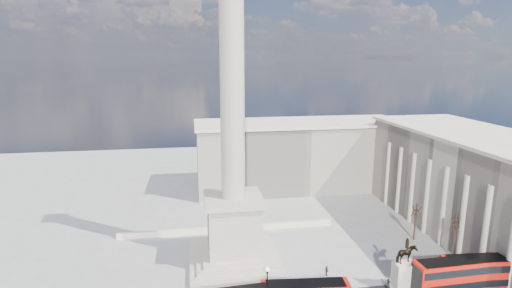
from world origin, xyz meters
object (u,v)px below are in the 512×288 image
object	(u,v)px
victorian_lamp	(267,288)
pedestrian_walking	(417,281)
pedestrian_crossing	(327,271)
pedestrian_standing	(387,284)
equestrian_statue	(405,272)
nelsons_column	(233,184)
red_bus_d	(487,273)
red_bus_c	(458,276)

from	to	relation	value
victorian_lamp	pedestrian_walking	world-z (taller)	victorian_lamp
pedestrian_walking	pedestrian_crossing	bearing A→B (deg)	134.45
victorian_lamp	pedestrian_standing	distance (m)	18.41
equestrian_statue	nelsons_column	bearing A→B (deg)	152.02
red_bus_d	pedestrian_walking	bearing A→B (deg)	169.94
red_bus_d	pedestrian_crossing	world-z (taller)	red_bus_d
red_bus_c	red_bus_d	distance (m)	4.51
pedestrian_walking	red_bus_d	bearing A→B (deg)	-38.04
red_bus_c	pedestrian_crossing	world-z (taller)	red_bus_c
red_bus_c	equestrian_statue	distance (m)	6.99
pedestrian_standing	red_bus_c	bearing A→B (deg)	157.87
red_bus_d	equestrian_statue	distance (m)	11.38
red_bus_c	pedestrian_crossing	size ratio (longest dim) A/B	7.79
red_bus_c	pedestrian_crossing	xyz separation A→B (m)	(-16.11, 7.21, -1.83)
pedestrian_walking	pedestrian_standing	size ratio (longest dim) A/B	1.10
red_bus_c	pedestrian_standing	bearing A→B (deg)	163.34
pedestrian_walking	equestrian_statue	bearing A→B (deg)	168.42
pedestrian_crossing	victorian_lamp	bearing A→B (deg)	116.24
victorian_lamp	pedestrian_standing	world-z (taller)	victorian_lamp
nelsons_column	red_bus_d	bearing A→B (deg)	-22.34
red_bus_d	pedestrian_walking	world-z (taller)	red_bus_d
nelsons_column	pedestrian_crossing	bearing A→B (deg)	-27.08
red_bus_d	pedestrian_standing	world-z (taller)	red_bus_d
nelsons_column	pedestrian_standing	distance (m)	26.33
nelsons_column	pedestrian_standing	xyz separation A→B (m)	(20.35, -11.50, -12.12)
nelsons_column	pedestrian_crossing	distance (m)	19.08
red_bus_d	pedestrian_crossing	size ratio (longest dim) A/B	7.89
pedestrian_standing	pedestrian_walking	bearing A→B (deg)	173.08
nelsons_column	equestrian_statue	world-z (taller)	nelsons_column
pedestrian_walking	pedestrian_crossing	distance (m)	12.61
equestrian_statue	pedestrian_crossing	world-z (taller)	equestrian_statue
red_bus_c	equestrian_statue	bearing A→B (deg)	162.35
victorian_lamp	pedestrian_walking	bearing A→B (deg)	8.59
nelsons_column	red_bus_d	xyz separation A→B (m)	(33.75, -13.87, -10.28)
red_bus_c	pedestrian_crossing	bearing A→B (deg)	154.45
red_bus_c	pedestrian_walking	world-z (taller)	red_bus_c
red_bus_c	red_bus_d	xyz separation A→B (m)	(4.51, 0.05, 0.01)
pedestrian_walking	pedestrian_standing	distance (m)	4.44
victorian_lamp	pedestrian_standing	xyz separation A→B (m)	(17.81, 3.36, -3.25)
red_bus_d	nelsons_column	bearing A→B (deg)	162.42
nelsons_column	pedestrian_crossing	xyz separation A→B (m)	(13.13, -6.71, -12.12)
pedestrian_walking	pedestrian_crossing	world-z (taller)	pedestrian_walking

